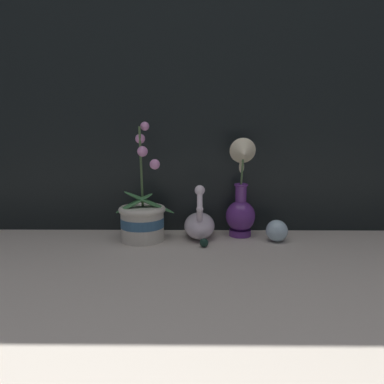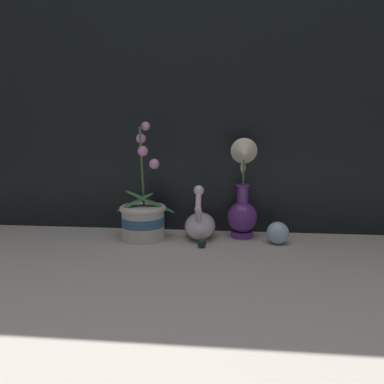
{
  "view_description": "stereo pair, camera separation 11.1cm",
  "coord_description": "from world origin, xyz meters",
  "px_view_note": "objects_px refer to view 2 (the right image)",
  "views": [
    {
      "loc": [
        -0.03,
        -1.11,
        0.38
      ],
      "look_at": [
        -0.04,
        0.13,
        0.17
      ],
      "focal_mm": 35.0,
      "sensor_mm": 36.0,
      "label": 1
    },
    {
      "loc": [
        0.08,
        -1.11,
        0.38
      ],
      "look_at": [
        -0.04,
        0.13,
        0.17
      ],
      "focal_mm": 35.0,
      "sensor_mm": 36.0,
      "label": 2
    }
  ],
  "objects_px": {
    "blue_vase": "(243,203)",
    "glass_sphere": "(278,233)",
    "orchid_potted_plant": "(143,217)",
    "swan_figurine": "(200,224)"
  },
  "relations": [
    {
      "from": "blue_vase",
      "to": "glass_sphere",
      "type": "xyz_separation_m",
      "value": [
        0.12,
        -0.06,
        -0.09
      ]
    },
    {
      "from": "orchid_potted_plant",
      "to": "swan_figurine",
      "type": "relative_size",
      "value": 1.99
    },
    {
      "from": "glass_sphere",
      "to": "orchid_potted_plant",
      "type": "bearing_deg",
      "value": 178.69
    },
    {
      "from": "swan_figurine",
      "to": "blue_vase",
      "type": "height_order",
      "value": "blue_vase"
    },
    {
      "from": "orchid_potted_plant",
      "to": "blue_vase",
      "type": "distance_m",
      "value": 0.35
    },
    {
      "from": "glass_sphere",
      "to": "swan_figurine",
      "type": "bearing_deg",
      "value": 170.97
    },
    {
      "from": "swan_figurine",
      "to": "blue_vase",
      "type": "relative_size",
      "value": 0.58
    },
    {
      "from": "orchid_potted_plant",
      "to": "glass_sphere",
      "type": "xyz_separation_m",
      "value": [
        0.46,
        -0.01,
        -0.04
      ]
    },
    {
      "from": "blue_vase",
      "to": "orchid_potted_plant",
      "type": "bearing_deg",
      "value": -171.86
    },
    {
      "from": "orchid_potted_plant",
      "to": "blue_vase",
      "type": "height_order",
      "value": "orchid_potted_plant"
    }
  ]
}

